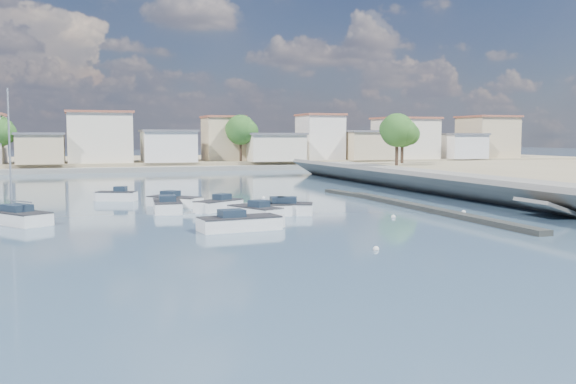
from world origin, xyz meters
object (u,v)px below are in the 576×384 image
object	(u,v)px
motorboat_a	(253,213)
motorboat_h	(243,224)
sailboat	(10,217)
motorboat_e	(167,206)
motorboat_b	(276,208)
motorboat_g	(177,202)
motorboat_d	(217,206)
motorboat_c	(277,209)
motorboat_f	(115,197)

from	to	relation	value
motorboat_a	motorboat_h	distance (m)	5.69
sailboat	motorboat_a	bearing A→B (deg)	-8.96
sailboat	motorboat_e	bearing A→B (deg)	17.86
motorboat_a	motorboat_e	xyz separation A→B (m)	(-5.18, 5.96, -0.00)
motorboat_e	motorboat_h	bearing A→B (deg)	-74.27
motorboat_b	motorboat_g	distance (m)	9.12
motorboat_d	motorboat_e	distance (m)	3.77
motorboat_c	motorboat_h	bearing A→B (deg)	-122.01
motorboat_g	motorboat_c	bearing A→B (deg)	-49.11
motorboat_h	sailboat	bearing A→B (deg)	150.61
motorboat_h	motorboat_d	bearing A→B (deg)	87.68
motorboat_f	sailboat	bearing A→B (deg)	-119.86
motorboat_b	motorboat_f	xyz separation A→B (m)	(-10.91, 13.13, 0.00)
motorboat_f	motorboat_g	world-z (taller)	same
motorboat_c	motorboat_g	size ratio (longest dim) A/B	1.18
motorboat_a	motorboat_d	size ratio (longest dim) A/B	1.11
motorboat_c	motorboat_d	size ratio (longest dim) A/B	1.24
motorboat_b	motorboat_g	size ratio (longest dim) A/B	1.01
motorboat_a	motorboat_b	bearing A→B (deg)	42.59
motorboat_b	sailboat	bearing A→B (deg)	178.88
motorboat_d	motorboat_h	size ratio (longest dim) A/B	0.74
motorboat_a	motorboat_e	bearing A→B (deg)	130.99
motorboat_a	motorboat_d	xyz separation A→B (m)	(-1.59, 4.80, -0.00)
motorboat_e	sailboat	distance (m)	11.27
motorboat_g	motorboat_h	xyz separation A→B (m)	(2.00, -14.03, -0.00)
motorboat_g	motorboat_f	bearing A→B (deg)	124.81
motorboat_d	motorboat_e	bearing A→B (deg)	162.02
motorboat_d	sailboat	bearing A→B (deg)	-170.91
motorboat_c	sailboat	xyz separation A→B (m)	(-18.16, 1.03, 0.03)
motorboat_a	motorboat_g	world-z (taller)	same
motorboat_b	motorboat_e	size ratio (longest dim) A/B	0.79
motorboat_c	motorboat_g	bearing A→B (deg)	130.89
motorboat_c	motorboat_d	world-z (taller)	same
motorboat_e	motorboat_f	distance (m)	9.92
motorboat_c	motorboat_h	distance (m)	8.03
motorboat_a	motorboat_b	size ratio (longest dim) A/B	1.04
motorboat_a	motorboat_b	xyz separation A→B (m)	(2.34, 2.15, -0.00)
motorboat_d	motorboat_e	size ratio (longest dim) A/B	0.74
motorboat_c	motorboat_f	bearing A→B (deg)	128.12
motorboat_a	motorboat_d	bearing A→B (deg)	108.36
motorboat_a	motorboat_c	xyz separation A→B (m)	(2.25, 1.48, 0.00)
motorboat_d	motorboat_g	size ratio (longest dim) A/B	0.95
motorboat_b	motorboat_h	world-z (taller)	same
motorboat_c	motorboat_d	distance (m)	5.08
motorboat_g	sailboat	size ratio (longest dim) A/B	0.49
motorboat_b	motorboat_h	xyz separation A→B (m)	(-4.34, -7.47, 0.00)
motorboat_a	motorboat_g	size ratio (longest dim) A/B	1.05
motorboat_b	motorboat_a	bearing A→B (deg)	-137.41
motorboat_h	sailboat	xyz separation A→B (m)	(-13.91, 7.83, 0.03)
motorboat_a	motorboat_f	xyz separation A→B (m)	(-8.58, 15.28, -0.00)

